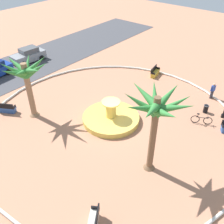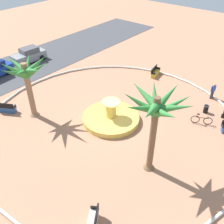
# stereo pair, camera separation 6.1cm
# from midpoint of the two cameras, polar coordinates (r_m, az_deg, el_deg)

# --- Properties ---
(ground_plane) EXTENTS (80.00, 80.00, 0.00)m
(ground_plane) POSITION_cam_midpoint_polar(r_m,az_deg,el_deg) (20.95, 0.02, -2.35)
(ground_plane) COLOR tan
(plaza_curb) EXTENTS (20.95, 20.95, 0.20)m
(plaza_curb) POSITION_cam_midpoint_polar(r_m,az_deg,el_deg) (20.89, 0.02, -2.13)
(plaza_curb) COLOR silver
(plaza_curb) RESTS_ON ground
(street_asphalt) EXTENTS (48.00, 8.00, 0.03)m
(street_asphalt) POSITION_cam_midpoint_polar(r_m,az_deg,el_deg) (31.16, -21.89, 8.62)
(street_asphalt) COLOR #424247
(street_asphalt) RESTS_ON ground
(fountain) EXTENTS (4.71, 4.71, 1.88)m
(fountain) POSITION_cam_midpoint_polar(r_m,az_deg,el_deg) (20.98, -0.32, -1.28)
(fountain) COLOR gold
(fountain) RESTS_ON ground
(palm_tree_near_fountain) EXTENTS (3.88, 4.05, 5.09)m
(palm_tree_near_fountain) POSITION_cam_midpoint_polar(r_m,az_deg,el_deg) (20.84, -18.96, 7.81)
(palm_tree_near_fountain) COLOR #8E6B4C
(palm_tree_near_fountain) RESTS_ON ground
(palm_tree_by_curb) EXTENTS (4.27, 4.23, 5.85)m
(palm_tree_by_curb) POSITION_cam_midpoint_polar(r_m,az_deg,el_deg) (14.45, 9.81, 0.14)
(palm_tree_by_curb) COLOR brown
(palm_tree_by_curb) RESTS_ON ground
(bench_east) EXTENTS (1.62, 1.29, 1.00)m
(bench_east) POSITION_cam_midpoint_polar(r_m,az_deg,el_deg) (14.63, -4.34, -23.75)
(bench_east) COLOR beige
(bench_east) RESTS_ON ground
(bench_north) EXTENTS (1.24, 1.63, 1.00)m
(bench_north) POSITION_cam_midpoint_polar(r_m,az_deg,el_deg) (23.77, -22.77, 0.68)
(bench_north) COLOR #335BA8
(bench_north) RESTS_ON ground
(bench_southeast) EXTENTS (1.66, 0.77, 1.00)m
(bench_southeast) POSITION_cam_midpoint_polar(r_m,az_deg,el_deg) (28.17, 9.62, 8.72)
(bench_southeast) COLOR gold
(bench_southeast) RESTS_ON ground
(trash_bin) EXTENTS (0.46, 0.46, 0.73)m
(trash_bin) POSITION_cam_midpoint_polar(r_m,az_deg,el_deg) (23.33, 20.36, 0.73)
(trash_bin) COLOR black
(trash_bin) RESTS_ON ground
(bicycle_red_frame) EXTENTS (0.82, 1.57, 0.94)m
(bicycle_red_frame) POSITION_cam_midpoint_polar(r_m,az_deg,el_deg) (21.85, 19.47, -1.65)
(bicycle_red_frame) COLOR black
(bicycle_red_frame) RESTS_ON ground
(person_cyclist_helmet) EXTENTS (0.47, 0.34, 1.59)m
(person_cyclist_helmet) POSITION_cam_midpoint_polar(r_m,az_deg,el_deg) (25.32, 21.74, 4.63)
(person_cyclist_helmet) COLOR #33333D
(person_cyclist_helmet) RESTS_ON ground
(parked_car_second) EXTENTS (4.10, 2.12, 1.67)m
(parked_car_second) POSITION_cam_midpoint_polar(r_m,az_deg,el_deg) (32.61, -18.41, 12.07)
(parked_car_second) COLOR gray
(parked_car_second) RESTS_ON ground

